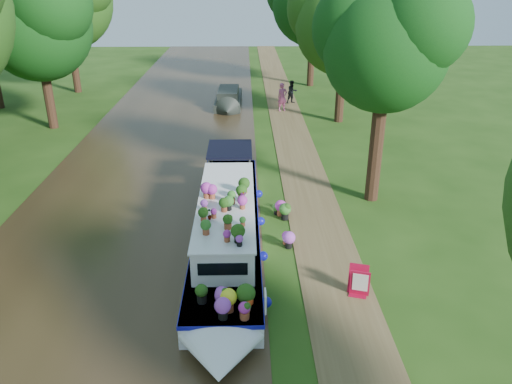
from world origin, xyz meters
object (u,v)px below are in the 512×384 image
object	(u,v)px
pedestrian_pink	(282,97)
pedestrian_dark	(292,92)
sandwich_board	(359,283)
second_boat	(228,99)
plant_boat	(227,227)

from	to	relation	value
pedestrian_pink	pedestrian_dark	distance (m)	2.34
pedestrian_dark	sandwich_board	bearing A→B (deg)	-115.71
pedestrian_pink	pedestrian_dark	world-z (taller)	pedestrian_pink
second_boat	pedestrian_dark	size ratio (longest dim) A/B	3.81
pedestrian_pink	pedestrian_dark	bearing A→B (deg)	48.37
second_boat	pedestrian_dark	world-z (taller)	pedestrian_dark
sandwich_board	pedestrian_dark	world-z (taller)	pedestrian_dark
plant_boat	pedestrian_dark	bearing A→B (deg)	78.75
second_boat	sandwich_board	xyz separation A→B (m)	(4.53, -23.24, -0.04)
sandwich_board	pedestrian_dark	size ratio (longest dim) A/B	0.57
sandwich_board	pedestrian_dark	distance (m)	23.73
pedestrian_dark	pedestrian_pink	bearing A→B (deg)	-137.56
pedestrian_pink	second_boat	bearing A→B (deg)	136.58
pedestrian_pink	sandwich_board	bearing A→B (deg)	-107.47
second_boat	pedestrian_dark	bearing A→B (deg)	7.52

